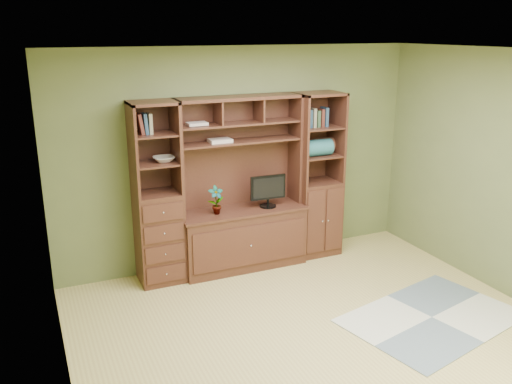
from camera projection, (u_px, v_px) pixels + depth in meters
name	position (u px, v px, depth m)	size (l,w,h in m)	color
room	(326.00, 205.00, 4.76)	(4.60, 4.10, 2.64)	#D2BA6E
center_hutch	(242.00, 185.00, 6.32)	(1.54, 0.53, 2.05)	#482419
left_tower	(157.00, 195.00, 5.97)	(0.50, 0.45, 2.05)	#482419
right_tower	(317.00, 175.00, 6.75)	(0.55, 0.45, 2.05)	#482419
rug	(432.00, 318.00, 5.42)	(1.71, 1.14, 0.01)	#A6ACAC
monitor	(268.00, 185.00, 6.42)	(0.44, 0.20, 0.54)	black
orchid	(216.00, 200.00, 6.20)	(0.18, 0.12, 0.33)	brown
magazines	(220.00, 141.00, 6.15)	(0.25, 0.19, 0.04)	beige
bowl	(164.00, 159.00, 5.89)	(0.23, 0.23, 0.06)	beige
blanket_teal	(318.00, 148.00, 6.59)	(0.35, 0.20, 0.20)	#2B6771
blanket_red	(325.00, 145.00, 6.78)	(0.33, 0.19, 0.19)	brown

